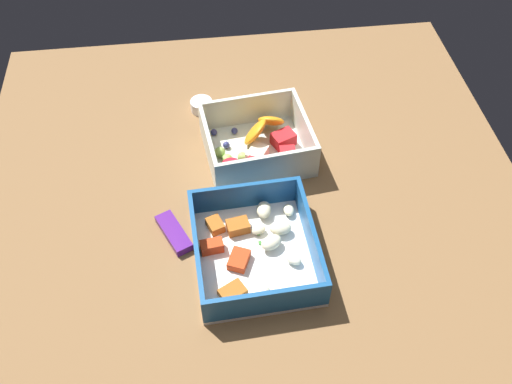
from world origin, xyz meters
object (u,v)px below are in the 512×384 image
Objects in this scene: fruit_bowl at (258,145)px; candy_bar at (174,233)px; pasta_container at (254,249)px; paper_cup_liner at (201,105)px.

fruit_bowl is 19.26cm from candy_bar.
pasta_container is at bearing 171.26° from fruit_bowl.
pasta_container is at bearing -113.69° from candy_bar.
fruit_bowl is at bearing -11.25° from pasta_container.
fruit_bowl is at bearing -145.27° from paper_cup_liner.
candy_bar is 1.97× the size of paper_cup_liner.
fruit_bowl is at bearing -43.62° from candy_bar.
fruit_bowl is 2.40× the size of candy_bar.
paper_cup_liner is at bearing 34.73° from fruit_bowl.
pasta_container is 5.11× the size of paper_cup_liner.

